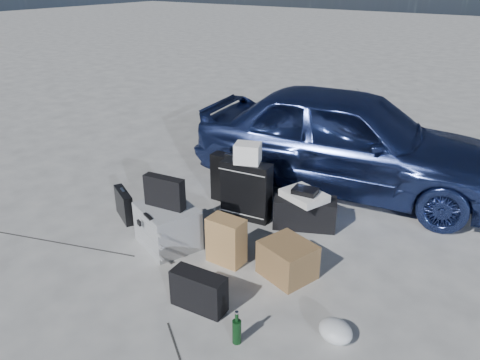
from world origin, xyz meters
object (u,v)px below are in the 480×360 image
at_px(pelican_case, 168,226).
at_px(briefcase, 124,205).
at_px(car, 347,139).
at_px(suitcase_right, 246,190).
at_px(suitcase_left, 230,179).
at_px(cardboard_box, 288,260).
at_px(green_bottle, 237,328).
at_px(duffel_bag, 305,213).

xyz_separation_m(pelican_case, briefcase, (-0.77, 0.13, -0.05)).
distance_m(car, suitcase_right, 1.51).
bearing_deg(suitcase_left, cardboard_box, -38.59).
relative_size(pelican_case, cardboard_box, 1.33).
bearing_deg(pelican_case, car, 89.66).
bearing_deg(briefcase, green_bottle, 5.36).
relative_size(car, cardboard_box, 8.55).
height_order(pelican_case, suitcase_left, suitcase_left).
bearing_deg(cardboard_box, briefcase, -177.46).
relative_size(suitcase_left, suitcase_right, 0.88).
distance_m(car, briefcase, 2.76).
height_order(pelican_case, duffel_bag, pelican_case).
relative_size(car, suitcase_right, 5.69).
bearing_deg(green_bottle, suitcase_right, 121.90).
relative_size(suitcase_right, duffel_bag, 1.00).
distance_m(suitcase_left, suitcase_right, 0.44).
height_order(suitcase_right, cardboard_box, suitcase_right).
bearing_deg(suitcase_left, pelican_case, -90.12).
height_order(car, suitcase_right, car).
bearing_deg(duffel_bag, cardboard_box, -97.13).
distance_m(duffel_bag, cardboard_box, 0.92).
distance_m(suitcase_left, duffel_bag, 1.02).
xyz_separation_m(suitcase_right, duffel_bag, (0.63, 0.18, -0.16)).
distance_m(briefcase, cardboard_box, 2.00).
distance_m(suitcase_right, green_bottle, 1.94).
relative_size(duffel_bag, cardboard_box, 1.50).
bearing_deg(car, cardboard_box, -178.63).
bearing_deg(pelican_case, green_bottle, -7.62).
bearing_deg(suitcase_left, briefcase, -128.26).
bearing_deg(car, suitcase_left, 132.40).
xyz_separation_m(briefcase, suitcase_right, (1.09, 0.79, 0.16)).
relative_size(duffel_bag, green_bottle, 2.43).
height_order(pelican_case, green_bottle, pelican_case).
height_order(suitcase_right, green_bottle, suitcase_right).
distance_m(pelican_case, suitcase_left, 1.14).
bearing_deg(duffel_bag, car, 68.06).
xyz_separation_m(suitcase_left, duffel_bag, (1.01, -0.04, -0.12)).
height_order(duffel_bag, green_bottle, duffel_bag).
xyz_separation_m(briefcase, duffel_bag, (1.72, 0.97, -0.00)).
bearing_deg(duffel_bag, suitcase_right, 170.57).
bearing_deg(pelican_case, duffel_bag, 69.78).
bearing_deg(cardboard_box, duffel_bag, 108.05).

